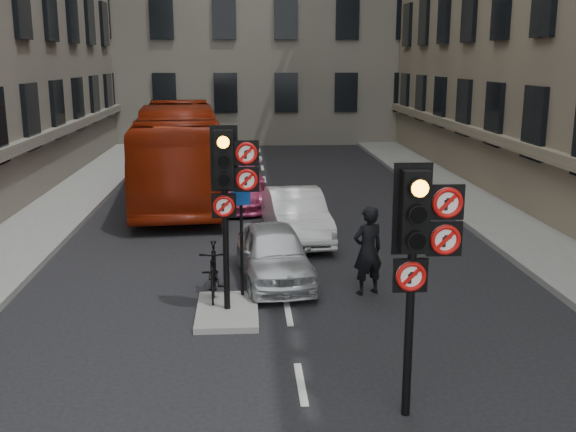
{
  "coord_description": "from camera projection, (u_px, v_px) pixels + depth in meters",
  "views": [
    {
      "loc": [
        -0.82,
        -7.5,
        4.92
      ],
      "look_at": [
        -0.18,
        2.31,
        2.6
      ],
      "focal_mm": 42.0,
      "sensor_mm": 36.0,
      "label": 1
    }
  ],
  "objects": [
    {
      "name": "car_white",
      "position": [
        296.0,
        215.0,
        18.59
      ],
      "size": [
        1.82,
        4.27,
        1.37
      ],
      "primitive_type": "imported",
      "rotation": [
        0.0,
        0.0,
        0.09
      ],
      "color": "silver",
      "rests_on": "ground"
    },
    {
      "name": "centre_island",
      "position": [
        227.0,
        311.0,
        13.23
      ],
      "size": [
        1.2,
        2.0,
        0.12
      ],
      "primitive_type": "cube",
      "color": "gray",
      "rests_on": "ground"
    },
    {
      "name": "car_pink",
      "position": [
        238.0,
        187.0,
        22.84
      ],
      "size": [
        2.01,
        4.54,
        1.3
      ],
      "primitive_type": "imported",
      "rotation": [
        0.0,
        0.0,
        -0.04
      ],
      "color": "#C1386C",
      "rests_on": "ground"
    },
    {
      "name": "motorcyclist",
      "position": [
        368.0,
        251.0,
        14.19
      ],
      "size": [
        0.81,
        0.67,
        1.91
      ],
      "primitive_type": "imported",
      "rotation": [
        0.0,
        0.0,
        3.5
      ],
      "color": "black",
      "rests_on": "ground"
    },
    {
      "name": "pavement_right",
      "position": [
        508.0,
        220.0,
        20.56
      ],
      "size": [
        3.0,
        50.0,
        0.16
      ],
      "primitive_type": "cube",
      "color": "gray",
      "rests_on": "ground"
    },
    {
      "name": "bus_red",
      "position": [
        179.0,
        151.0,
        24.17
      ],
      "size": [
        3.69,
        11.98,
        3.29
      ],
      "primitive_type": "imported",
      "rotation": [
        0.0,
        0.0,
        0.08
      ],
      "color": "maroon",
      "rests_on": "ground"
    },
    {
      "name": "info_sign",
      "position": [
        241.0,
        228.0,
        13.62
      ],
      "size": [
        0.38,
        0.14,
        2.23
      ],
      "rotation": [
        0.0,
        0.0,
        0.18
      ],
      "color": "black",
      "rests_on": "centre_island"
    },
    {
      "name": "signal_near",
      "position": [
        420.0,
        238.0,
        8.93
      ],
      "size": [
        0.91,
        0.4,
        3.58
      ],
      "color": "black",
      "rests_on": "ground"
    },
    {
      "name": "car_silver",
      "position": [
        274.0,
        253.0,
        15.11
      ],
      "size": [
        1.86,
        3.87,
        1.28
      ],
      "primitive_type": "imported",
      "rotation": [
        0.0,
        0.0,
        0.1
      ],
      "color": "#B6B9BE",
      "rests_on": "ground"
    },
    {
      "name": "signal_far",
      "position": [
        229.0,
        179.0,
        12.62
      ],
      "size": [
        0.91,
        0.4,
        3.58
      ],
      "color": "black",
      "rests_on": "centre_island"
    },
    {
      "name": "pavement_left",
      "position": [
        27.0,
        228.0,
        19.64
      ],
      "size": [
        3.0,
        50.0,
        0.16
      ],
      "primitive_type": "cube",
      "color": "gray",
      "rests_on": "ground"
    },
    {
      "name": "motorcycle",
      "position": [
        214.0,
        271.0,
        14.07
      ],
      "size": [
        0.56,
        1.89,
        1.13
      ],
      "primitive_type": "imported",
      "rotation": [
        0.0,
        0.0,
        0.02
      ],
      "color": "black",
      "rests_on": "ground"
    }
  ]
}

